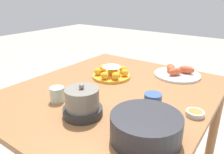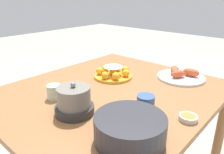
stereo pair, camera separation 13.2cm
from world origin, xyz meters
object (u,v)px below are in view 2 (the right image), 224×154
Objects in this scene: serving_bowl at (130,128)px; warming_pot at (74,101)px; cup_near at (54,92)px; sauce_bowl at (188,118)px; dining_table at (111,103)px; seafood_platter at (181,75)px; cake_plate at (113,73)px; cup_far at (146,104)px.

serving_bowl is 0.31m from warming_pot.
warming_pot is (0.03, 0.20, 0.02)m from cup_near.
cup_near reaches higher than sauce_bowl.
dining_table is 0.50m from seafood_platter.
cake_plate is 0.61m from sauce_bowl.
cup_far is 0.46× the size of warming_pot.
seafood_platter is (-0.44, 0.21, 0.11)m from dining_table.
serving_bowl reaches higher than cup_far.
cup_near reaches higher than dining_table.
cup_far is (-0.20, 0.43, 0.00)m from cup_near.
cup_near is (0.26, -0.61, 0.03)m from sauce_bowl.
dining_table is at bearing -170.68° from warming_pot.
serving_bowl is 3.23× the size of cup_far.
cake_plate reaches higher than seafood_platter.
cake_plate is 0.82× the size of seafood_platter.
seafood_platter is 3.99× the size of cup_near.
dining_table is 0.48m from serving_bowl.
cup_far is at bearing 134.45° from warming_pot.
sauce_bowl is 0.45× the size of warming_pot.
dining_table is 6.83× the size of warming_pot.
serving_bowl is at bearing 11.22° from seafood_platter.
cake_plate is at bearing -133.34° from serving_bowl.
cup_near is at bearing -26.71° from seafood_platter.
sauce_bowl is at bearing 124.87° from warming_pot.
cake_plate is 3.06× the size of sauce_bowl.
warming_pot is at bearing 9.32° from dining_table.
warming_pot is (0.75, -0.16, 0.04)m from seafood_platter.
cup_near is at bearing -64.88° from cup_far.
warming_pot reaches higher than cake_plate.
serving_bowl reaches higher than sauce_bowl.
cake_plate is at bearing -50.25° from seafood_platter.
sauce_bowl is 0.52m from seafood_platter.
cup_far reaches higher than sauce_bowl.
cake_plate is (-0.16, -0.12, 0.11)m from dining_table.
warming_pot is (0.29, -0.41, 0.05)m from sauce_bowl.
warming_pot is (0.46, 0.17, 0.03)m from cake_plate.
dining_table is at bearing -129.27° from serving_bowl.
dining_table is 16.21× the size of cup_near.
cup_near is at bearing -97.54° from warming_pot.
dining_table is 0.32m from cup_far.
cup_far is at bearing 7.60° from seafood_platter.
seafood_platter is at bearing 153.29° from cup_near.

